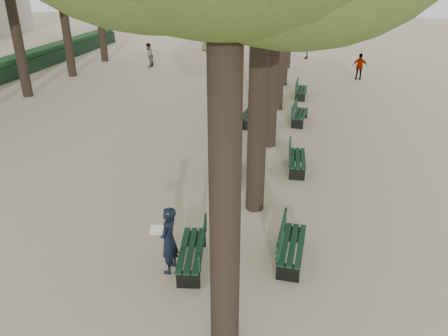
# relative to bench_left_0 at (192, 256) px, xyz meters

# --- Properties ---
(ground) EXTENTS (120.00, 120.00, 0.00)m
(ground) POSITION_rel_bench_left_0_xyz_m (-0.37, -0.05, -0.27)
(ground) COLOR #C1AF92
(ground) RESTS_ON ground
(bench_left_0) EXTENTS (0.81, 1.86, 0.92)m
(bench_left_0) POSITION_rel_bench_left_0_xyz_m (0.00, 0.00, 0.00)
(bench_left_0) COLOR black
(bench_left_0) RESTS_ON ground
(bench_left_1) EXTENTS (0.58, 1.80, 0.92)m
(bench_left_1) POSITION_rel_bench_left_0_xyz_m (0.00, 5.05, 0.00)
(bench_left_1) COLOR black
(bench_left_1) RESTS_ON ground
(bench_left_2) EXTENTS (0.80, 1.86, 0.92)m
(bench_left_2) POSITION_rel_bench_left_0_xyz_m (0.00, 10.35, 0.00)
(bench_left_2) COLOR black
(bench_left_2) RESTS_ON ground
(bench_left_3) EXTENTS (0.78, 1.85, 0.92)m
(bench_left_3) POSITION_rel_bench_left_0_xyz_m (0.00, 15.20, 0.00)
(bench_left_3) COLOR black
(bench_left_3) RESTS_ON ground
(bench_right_0) EXTENTS (0.69, 1.83, 0.92)m
(bench_right_0) POSITION_rel_bench_left_0_xyz_m (2.27, 0.62, 0.00)
(bench_right_0) COLOR black
(bench_right_0) RESTS_ON ground
(bench_right_1) EXTENTS (0.63, 1.82, 0.92)m
(bench_right_1) POSITION_rel_bench_left_0_xyz_m (2.27, 5.80, 0.00)
(bench_right_1) COLOR black
(bench_right_1) RESTS_ON ground
(bench_right_2) EXTENTS (0.76, 1.85, 0.92)m
(bench_right_2) POSITION_rel_bench_left_0_xyz_m (2.27, 10.90, 0.00)
(bench_right_2) COLOR black
(bench_right_2) RESTS_ON ground
(bench_right_3) EXTENTS (0.66, 1.83, 0.92)m
(bench_right_3) POSITION_rel_bench_left_0_xyz_m (2.27, 15.23, 0.00)
(bench_right_3) COLOR black
(bench_right_3) RESTS_ON ground
(man_with_map) EXTENTS (0.63, 0.68, 1.63)m
(man_with_map) POSITION_rel_bench_left_0_xyz_m (-0.46, -0.24, 0.54)
(man_with_map) COLOR black
(man_with_map) RESTS_ON ground
(pedestrian_a) EXTENTS (0.40, 0.82, 1.63)m
(pedestrian_a) POSITION_rel_bench_left_0_xyz_m (-8.40, 21.51, 0.54)
(pedestrian_a) COLOR #262628
(pedestrian_a) RESTS_ON ground
(pedestrian_d) EXTENTS (0.94, 0.55, 1.81)m
(pedestrian_d) POSITION_rel_bench_left_0_xyz_m (-5.92, 28.70, 0.63)
(pedestrian_d) COLOR #262628
(pedestrian_d) RESTS_ON ground
(pedestrian_c) EXTENTS (0.96, 0.39, 1.61)m
(pedestrian_c) POSITION_rel_bench_left_0_xyz_m (5.73, 20.11, 0.53)
(pedestrian_c) COLOR #262628
(pedestrian_c) RESTS_ON ground
(pedestrian_b) EXTENTS (0.58, 1.27, 1.90)m
(pedestrian_b) POSITION_rel_bench_left_0_xyz_m (2.43, 26.57, 0.68)
(pedestrian_b) COLOR #262628
(pedestrian_b) RESTS_ON ground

